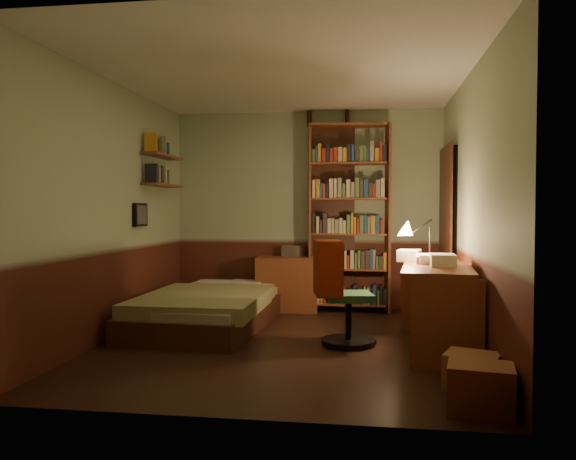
# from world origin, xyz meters

# --- Properties ---
(floor) EXTENTS (3.50, 4.00, 0.02)m
(floor) POSITION_xyz_m (0.00, 0.00, -0.01)
(floor) COLOR black
(floor) RESTS_ON ground
(ceiling) EXTENTS (3.50, 4.00, 0.02)m
(ceiling) POSITION_xyz_m (0.00, 0.00, 2.61)
(ceiling) COLOR silver
(ceiling) RESTS_ON wall_back
(wall_back) EXTENTS (3.50, 0.02, 2.60)m
(wall_back) POSITION_xyz_m (0.00, 2.01, 1.30)
(wall_back) COLOR #9BAE8B
(wall_back) RESTS_ON ground
(wall_left) EXTENTS (0.02, 4.00, 2.60)m
(wall_left) POSITION_xyz_m (-1.76, 0.00, 1.30)
(wall_left) COLOR #9BAE8B
(wall_left) RESTS_ON ground
(wall_right) EXTENTS (0.02, 4.00, 2.60)m
(wall_right) POSITION_xyz_m (1.76, 0.00, 1.30)
(wall_right) COLOR #9BAE8B
(wall_right) RESTS_ON ground
(wall_front) EXTENTS (3.50, 0.02, 2.60)m
(wall_front) POSITION_xyz_m (0.00, -2.01, 1.30)
(wall_front) COLOR #9BAE8B
(wall_front) RESTS_ON ground
(doorway) EXTENTS (0.06, 0.90, 2.00)m
(doorway) POSITION_xyz_m (1.72, 1.30, 1.00)
(doorway) COLOR black
(doorway) RESTS_ON ground
(door_trim) EXTENTS (0.02, 0.98, 2.08)m
(door_trim) POSITION_xyz_m (1.69, 1.30, 1.00)
(door_trim) COLOR #391D11
(door_trim) RESTS_ON ground
(bed) EXTENTS (1.34, 2.33, 0.67)m
(bed) POSITION_xyz_m (-0.96, 0.71, 0.34)
(bed) COLOR #869159
(bed) RESTS_ON ground
(dresser) EXTENTS (0.81, 0.44, 0.70)m
(dresser) POSITION_xyz_m (-0.23, 1.76, 0.35)
(dresser) COLOR brown
(dresser) RESTS_ON ground
(mini_stereo) EXTENTS (0.31, 0.27, 0.14)m
(mini_stereo) POSITION_xyz_m (-0.16, 1.89, 0.77)
(mini_stereo) COLOR #B2B2B7
(mini_stereo) RESTS_ON dresser
(bookshelf) EXTENTS (1.06, 0.45, 2.39)m
(bookshelf) POSITION_xyz_m (0.55, 1.85, 1.20)
(bookshelf) COLOR brown
(bookshelf) RESTS_ON ground
(bottle_left) EXTENTS (0.08, 0.08, 0.24)m
(bottle_left) POSITION_xyz_m (0.04, 1.96, 2.51)
(bottle_left) COLOR black
(bottle_left) RESTS_ON bookshelf
(bottle_right) EXTENTS (0.07, 0.07, 0.21)m
(bottle_right) POSITION_xyz_m (0.53, 1.96, 2.50)
(bottle_right) COLOR black
(bottle_right) RESTS_ON bookshelf
(desk) EXTENTS (0.75, 1.52, 0.79)m
(desk) POSITION_xyz_m (1.44, -0.03, 0.39)
(desk) COLOR brown
(desk) RESTS_ON ground
(paper_stack) EXTENTS (0.27, 0.33, 0.11)m
(paper_stack) POSITION_xyz_m (1.22, 0.38, 0.85)
(paper_stack) COLOR silver
(paper_stack) RESTS_ON desk
(desk_lamp) EXTENTS (0.24, 0.24, 0.61)m
(desk_lamp) POSITION_xyz_m (1.41, 0.33, 1.09)
(desk_lamp) COLOR black
(desk_lamp) RESTS_ON desk
(office_chair) EXTENTS (0.56, 0.51, 0.97)m
(office_chair) POSITION_xyz_m (0.62, 0.04, 0.49)
(office_chair) COLOR #295A35
(office_chair) RESTS_ON ground
(red_jacket) EXTENTS (0.37, 0.50, 0.53)m
(red_jacket) POSITION_xyz_m (0.57, 0.20, 1.23)
(red_jacket) COLOR maroon
(red_jacket) RESTS_ON office_chair
(wall_shelf_lower) EXTENTS (0.20, 0.90, 0.03)m
(wall_shelf_lower) POSITION_xyz_m (-1.64, 1.10, 1.60)
(wall_shelf_lower) COLOR brown
(wall_shelf_lower) RESTS_ON wall_left
(wall_shelf_upper) EXTENTS (0.20, 0.90, 0.03)m
(wall_shelf_upper) POSITION_xyz_m (-1.64, 1.10, 1.95)
(wall_shelf_upper) COLOR brown
(wall_shelf_upper) RESTS_ON wall_left
(framed_picture) EXTENTS (0.04, 0.32, 0.26)m
(framed_picture) POSITION_xyz_m (-1.72, 0.60, 1.25)
(framed_picture) COLOR black
(framed_picture) RESTS_ON wall_left
(cardboard_box_a) EXTENTS (0.46, 0.39, 0.31)m
(cardboard_box_a) POSITION_xyz_m (1.53, -1.65, 0.15)
(cardboard_box_a) COLOR #925F39
(cardboard_box_a) RESTS_ON ground
(cardboard_box_b) EXTENTS (0.46, 0.42, 0.26)m
(cardboard_box_b) POSITION_xyz_m (1.56, -1.19, 0.13)
(cardboard_box_b) COLOR #925F39
(cardboard_box_b) RESTS_ON ground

